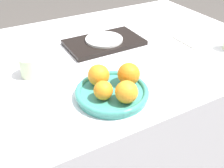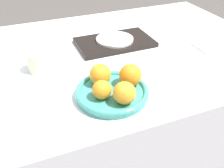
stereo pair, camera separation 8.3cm
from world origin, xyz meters
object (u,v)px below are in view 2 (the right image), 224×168
Objects in this scene: side_plate at (115,39)px; orange_3 at (100,74)px; fruit_platter at (112,93)px; napkin at (209,44)px; orange_2 at (130,75)px; serving_tray at (115,42)px; orange_0 at (102,90)px; cup_0 at (38,62)px; orange_1 at (124,93)px.

orange_3 is at bearing -120.47° from side_plate.
orange_3 is at bearing 108.71° from fruit_platter.
napkin is at bearing 19.18° from fruit_platter.
orange_2 reaches higher than napkin.
fruit_platter reaches higher than serving_tray.
orange_3 is (0.02, 0.08, 0.01)m from orange_0.
orange_2 is 0.22× the size of serving_tray.
fruit_platter is 0.06m from orange_0.
cup_0 is at bearing 118.40° from orange_0.
napkin is at bearing 13.30° from orange_3.
serving_tray is at bearing -90.00° from side_plate.
serving_tray is 0.37m from cup_0.
cup_0 is at bearing 136.78° from orange_2.
napkin is at bearing -5.26° from cup_0.
orange_1 reaches higher than orange_0.
side_plate is (0.15, 0.43, -0.03)m from orange_1.
orange_1 is 0.21× the size of serving_tray.
orange_3 reaches higher than fruit_platter.
napkin is at bearing 19.60° from orange_0.
orange_0 is 0.83× the size of orange_3.
orange_3 is 0.21× the size of serving_tray.
fruit_platter is 3.33× the size of orange_3.
orange_3 reaches higher than napkin.
orange_2 reaches higher than serving_tray.
napkin is (0.39, -0.17, -0.01)m from serving_tray.
fruit_platter is 3.20× the size of orange_2.
cup_0 is 0.75m from napkin.
orange_3 is at bearing -166.70° from napkin.
napkin is (0.57, 0.13, -0.05)m from orange_3.
orange_2 is (0.11, 0.03, 0.01)m from orange_0.
orange_2 reaches higher than orange_1.
orange_3 is 0.36m from serving_tray.
napkin is (0.39, -0.17, -0.02)m from side_plate.
orange_1 is (0.01, -0.07, 0.04)m from fruit_platter.
cup_0 is (-0.35, -0.10, 0.03)m from serving_tray.
orange_3 reaches higher than orange_0.
orange_3 is 0.59m from napkin.
orange_2 reaches higher than orange_0.
serving_tray is at bearing 75.62° from orange_2.
side_plate is at bearing 75.62° from orange_2.
orange_1 is 0.42× the size of side_plate.
napkin is at bearing 25.67° from orange_1.
cup_0 is (-0.26, 0.25, -0.02)m from orange_2.
fruit_platter is at bearing -71.29° from orange_3.
orange_3 is 0.89× the size of cup_0.
fruit_platter is 3.44× the size of orange_1.
orange_0 is 0.41× the size of napkin.
orange_1 is (0.05, -0.05, 0.00)m from orange_0.
fruit_platter is 0.40m from side_plate.
side_plate reaches higher than napkin.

